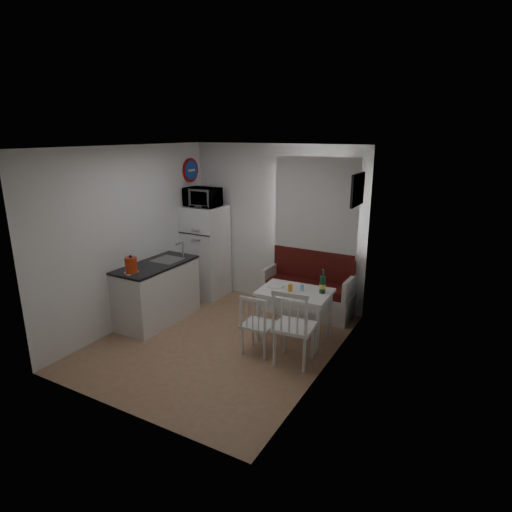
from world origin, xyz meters
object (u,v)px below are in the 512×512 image
(bench, at_px, (309,293))
(microwave, at_px, (202,197))
(fridge, at_px, (206,251))
(chair_right, at_px, (291,320))
(kettle, at_px, (131,265))
(dining_table, at_px, (295,296))
(chair_left, at_px, (255,319))
(wine_bottle, at_px, (323,281))
(kitchen_counter, at_px, (158,292))

(bench, xyz_separation_m, microwave, (-1.87, -0.16, 1.40))
(fridge, bearing_deg, microwave, -90.00)
(microwave, bearing_deg, chair_right, -32.26)
(fridge, bearing_deg, chair_right, -33.14)
(kettle, bearing_deg, chair_right, 7.11)
(microwave, bearing_deg, dining_table, -20.77)
(bench, relative_size, chair_right, 2.62)
(dining_table, relative_size, kettle, 3.77)
(chair_left, bearing_deg, wine_bottle, 48.66)
(microwave, relative_size, kettle, 2.15)
(dining_table, distance_m, chair_left, 0.71)
(kitchen_counter, height_order, microwave, microwave)
(kettle, xyz_separation_m, wine_bottle, (2.36, 1.05, -0.15))
(chair_left, distance_m, wine_bottle, 1.03)
(bench, bearing_deg, fridge, -176.56)
(chair_left, xyz_separation_m, microwave, (-1.79, 1.43, 1.23))
(microwave, bearing_deg, fridge, 90.00)
(dining_table, relative_size, chair_left, 2.25)
(kitchen_counter, xyz_separation_m, fridge, (0.02, 1.24, 0.33))
(chair_left, height_order, microwave, microwave)
(bench, bearing_deg, microwave, -175.04)
(fridge, xyz_separation_m, wine_bottle, (2.39, -0.73, 0.09))
(fridge, relative_size, wine_bottle, 4.83)
(bench, height_order, chair_right, bench)
(wine_bottle, bearing_deg, chair_right, -97.38)
(kitchen_counter, distance_m, chair_left, 1.83)
(kitchen_counter, distance_m, bench, 2.33)
(bench, relative_size, dining_table, 1.42)
(kitchen_counter, relative_size, bench, 0.95)
(bench, bearing_deg, wine_bottle, -58.04)
(chair_right, relative_size, fridge, 0.34)
(wine_bottle, bearing_deg, kitchen_counter, -167.86)
(bench, distance_m, chair_left, 1.60)
(chair_right, xyz_separation_m, fridge, (-2.29, 1.50, 0.17))
(chair_right, distance_m, kettle, 2.32)
(chair_left, bearing_deg, microwave, 138.62)
(kettle, distance_m, wine_bottle, 2.59)
(chair_right, bearing_deg, dining_table, 104.53)
(dining_table, bearing_deg, wine_bottle, 12.93)
(dining_table, distance_m, chair_right, 0.72)
(microwave, distance_m, wine_bottle, 2.63)
(chair_right, relative_size, kettle, 2.04)
(kitchen_counter, bearing_deg, chair_left, -7.38)
(microwave, bearing_deg, bench, 4.96)
(kitchen_counter, relative_size, microwave, 2.35)
(chair_left, bearing_deg, fridge, 137.66)
(bench, relative_size, chair_left, 3.18)
(kettle, bearing_deg, fridge, 90.97)
(fridge, bearing_deg, bench, 3.44)
(chair_left, xyz_separation_m, chair_right, (0.50, -0.02, 0.11))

